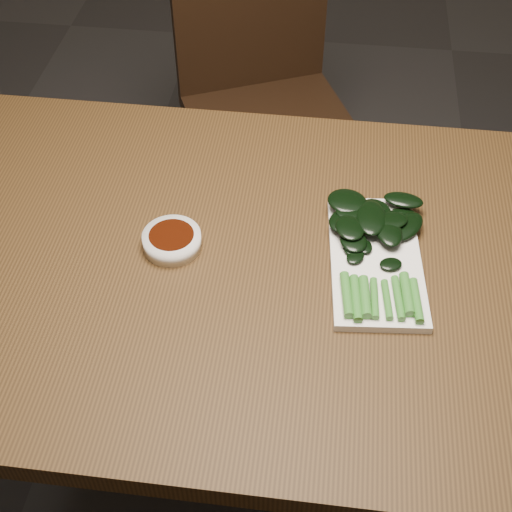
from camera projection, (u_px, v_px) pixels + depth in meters
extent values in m
plane|color=#282626|center=(269.00, 474.00, 1.70)|extent=(6.00, 6.00, 0.00)
cube|color=#402912|center=(275.00, 269.00, 1.17)|extent=(1.40, 0.80, 0.04)
cylinder|color=#402912|center=(25.00, 246.00, 1.73)|extent=(0.05, 0.05, 0.71)
cube|color=black|center=(271.00, 126.00, 1.94)|extent=(0.56, 0.56, 0.04)
cylinder|color=black|center=(227.00, 243.00, 1.95)|extent=(0.04, 0.04, 0.41)
cylinder|color=black|center=(351.00, 216.00, 2.02)|extent=(0.04, 0.04, 0.41)
cylinder|color=black|center=(196.00, 162.00, 2.19)|extent=(0.04, 0.04, 0.41)
cylinder|color=black|center=(307.00, 141.00, 2.26)|extent=(0.04, 0.04, 0.41)
cube|color=black|center=(251.00, 11.00, 1.89)|extent=(0.40, 0.20, 0.44)
cylinder|color=white|center=(172.00, 241.00, 1.17)|extent=(0.10, 0.10, 0.03)
cylinder|color=#361004|center=(171.00, 235.00, 1.16)|extent=(0.07, 0.07, 0.00)
cube|color=white|center=(375.00, 260.00, 1.15)|extent=(0.17, 0.29, 0.01)
cylinder|color=#3E872E|center=(347.00, 295.00, 1.08)|extent=(0.03, 0.08, 0.02)
cylinder|color=#3E872E|center=(356.00, 298.00, 1.08)|extent=(0.02, 0.09, 0.01)
cylinder|color=#3E872E|center=(365.00, 297.00, 1.08)|extent=(0.02, 0.08, 0.02)
cylinder|color=#3E872E|center=(374.00, 298.00, 1.08)|extent=(0.02, 0.08, 0.01)
cylinder|color=#3E872E|center=(387.00, 300.00, 1.08)|extent=(0.02, 0.07, 0.01)
cylinder|color=#3E872E|center=(398.00, 298.00, 1.08)|extent=(0.02, 0.08, 0.01)
cylinder|color=#3E872E|center=(407.00, 294.00, 1.08)|extent=(0.02, 0.08, 0.02)
cylinder|color=#3E872E|center=(416.00, 301.00, 1.07)|extent=(0.02, 0.08, 0.01)
ellipsoid|color=black|center=(368.00, 217.00, 1.20)|extent=(0.04, 0.05, 0.01)
ellipsoid|color=black|center=(347.00, 201.00, 1.21)|extent=(0.09, 0.08, 0.01)
ellipsoid|color=black|center=(402.00, 221.00, 1.20)|extent=(0.07, 0.08, 0.01)
ellipsoid|color=black|center=(350.00, 228.00, 1.16)|extent=(0.06, 0.07, 0.01)
ellipsoid|color=black|center=(353.00, 240.00, 1.16)|extent=(0.06, 0.06, 0.01)
ellipsoid|color=black|center=(388.00, 230.00, 1.17)|extent=(0.06, 0.09, 0.01)
ellipsoid|color=black|center=(371.00, 218.00, 1.18)|extent=(0.05, 0.09, 0.01)
ellipsoid|color=black|center=(384.00, 217.00, 1.20)|extent=(0.04, 0.04, 0.01)
ellipsoid|color=black|center=(354.00, 213.00, 1.19)|extent=(0.06, 0.04, 0.01)
ellipsoid|color=black|center=(350.00, 221.00, 1.18)|extent=(0.10, 0.10, 0.01)
ellipsoid|color=black|center=(389.00, 221.00, 1.18)|extent=(0.07, 0.06, 0.01)
ellipsoid|color=black|center=(406.00, 226.00, 1.18)|extent=(0.08, 0.09, 0.01)
ellipsoid|color=black|center=(347.00, 220.00, 1.19)|extent=(0.05, 0.05, 0.01)
ellipsoid|color=black|center=(378.00, 214.00, 1.20)|extent=(0.05, 0.05, 0.01)
ellipsoid|color=black|center=(404.00, 200.00, 1.22)|extent=(0.07, 0.05, 0.01)
ellipsoid|color=black|center=(375.00, 211.00, 1.20)|extent=(0.08, 0.08, 0.01)
ellipsoid|color=black|center=(352.00, 249.00, 1.15)|extent=(0.04, 0.05, 0.01)
ellipsoid|color=black|center=(355.00, 257.00, 1.14)|extent=(0.04, 0.04, 0.01)
ellipsoid|color=black|center=(391.00, 264.00, 1.13)|extent=(0.04, 0.04, 0.01)
ellipsoid|color=black|center=(364.00, 246.00, 1.15)|extent=(0.03, 0.04, 0.01)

